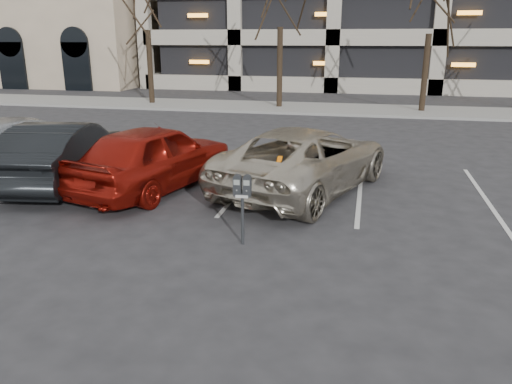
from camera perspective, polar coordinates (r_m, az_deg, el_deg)
name	(u,v)px	position (r m, az deg, el deg)	size (l,w,h in m)	color
ground	(287,218)	(10.14, 3.55, -3.02)	(140.00, 140.00, 0.00)	#28282B
sidewalk	(338,109)	(25.67, 9.36, 9.32)	(80.00, 4.00, 0.12)	gray
stall_lines	(247,183)	(12.54, -1.09, 1.05)	(16.90, 5.20, 0.00)	silver
parking_meter	(242,192)	(8.57, -1.58, -0.05)	(0.32, 0.14, 1.25)	black
suv_silver	(305,159)	(11.87, 5.65, 3.79)	(4.21, 5.98, 1.52)	beige
car_red	(155,156)	(12.12, -11.48, 4.00)	(1.89, 4.69, 1.60)	#9B170E
car_dark	(64,153)	(13.23, -21.12, 4.21)	(1.65, 4.74, 1.56)	black
car_silver	(26,144)	(14.88, -24.77, 4.98)	(2.09, 5.14, 1.49)	#ADB1B5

